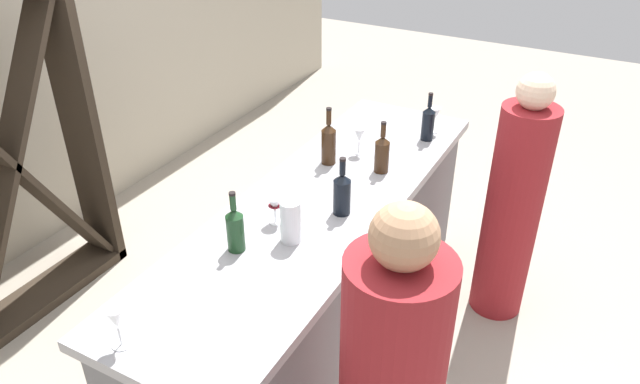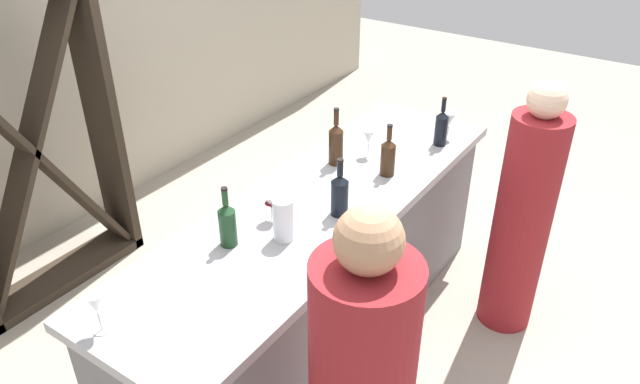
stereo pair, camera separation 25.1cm
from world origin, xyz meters
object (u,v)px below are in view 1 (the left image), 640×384
Objects in this scene: wine_bottle_center_amber_brown at (329,143)px; wine_glass_near_left at (435,115)px; wine_bottle_rightmost_near_black at (428,122)px; water_pitcher at (291,221)px; person_left_guest at (513,209)px; wine_rack at (7,164)px; wine_bottle_leftmost_olive_green at (235,228)px; wine_glass_near_center at (359,136)px; wine_glass_near_right at (275,205)px; wine_glass_far_left at (116,320)px; wine_bottle_second_right_amber_brown at (382,153)px; wine_bottle_second_left_near_black at (342,193)px.

wine_bottle_center_amber_brown reaches higher than wine_glass_near_left.
wine_bottle_rightmost_near_black reaches higher than water_pitcher.
person_left_guest reaches higher than water_pitcher.
wine_bottle_leftmost_olive_green is at bearing -90.66° from wine_rack.
person_left_guest reaches higher than wine_bottle_leftmost_olive_green.
wine_glass_near_center is at bearing 149.62° from wine_glass_near_left.
wine_glass_near_left is 0.11× the size of person_left_guest.
wine_bottle_center_amber_brown is 0.64m from wine_glass_near_right.
wine_bottle_leftmost_olive_green is 0.66m from wine_glass_far_left.
wine_bottle_rightmost_near_black is 0.69m from person_left_guest.
wine_glass_near_center is at bearing -2.68° from wine_glass_near_right.
wine_bottle_leftmost_olive_green is 1.61m from person_left_guest.
person_left_guest is at bearing -105.73° from wine_bottle_rightmost_near_black.
wine_bottle_second_right_amber_brown is at bearing -16.02° from wine_bottle_leftmost_olive_green.
wine_rack reaches higher than wine_bottle_rightmost_near_black.
wine_rack reaches higher than wine_glass_near_left.
wine_bottle_center_amber_brown reaches higher than wine_bottle_rightmost_near_black.
wine_bottle_second_left_near_black is at bearing 179.86° from wine_bottle_second_right_amber_brown.
wine_rack reaches higher than wine_bottle_second_left_near_black.
wine_glass_near_left is (1.55, -0.35, 0.00)m from wine_bottle_leftmost_olive_green.
wine_rack is 6.37× the size of wine_bottle_rightmost_near_black.
wine_glass_near_center is 0.92m from water_pitcher.
wine_rack reaches higher than wine_glass_near_center.
wine_bottle_leftmost_olive_green is at bearing -2.33° from wine_glass_far_left.
wine_rack reaches higher than wine_bottle_leftmost_olive_green.
person_left_guest reaches higher than wine_bottle_second_right_amber_brown.
person_left_guest is (1.93, -0.96, -0.34)m from wine_glass_far_left.
wine_glass_near_right is at bearing 177.32° from wine_glass_near_center.
wine_bottle_center_amber_brown is (0.88, -1.50, 0.10)m from wine_rack.
wine_glass_far_left is at bearing -114.50° from wine_rack.
wine_bottle_center_amber_brown is at bearing -0.24° from wine_glass_far_left.
wine_rack reaches higher than water_pitcher.
wine_rack reaches higher than wine_glass_near_right.
wine_rack is 9.14× the size of water_pitcher.
wine_rack is 12.16× the size of wine_glass_near_center.
water_pitcher is (-1.38, 0.18, -0.01)m from wine_glass_near_left.
wine_bottle_second_right_amber_brown is 1.64m from wine_glass_far_left.
wine_glass_far_left is at bearing 179.76° from wine_bottle_center_amber_brown.
wine_bottle_second_right_amber_brown is 0.99× the size of wine_bottle_rightmost_near_black.
wine_rack is 6.29× the size of wine_bottle_second_left_near_black.
wine_bottle_leftmost_olive_green is 1.08m from wine_glass_near_center.
wine_glass_near_right is 1.39m from person_left_guest.
person_left_guest is (0.19, -0.86, -0.33)m from wine_glass_near_center.
wine_glass_near_center is 1.75m from wine_glass_far_left.
water_pitcher is (-0.91, -0.10, -0.01)m from wine_glass_near_center.
wine_bottle_leftmost_olive_green is 0.24m from water_pitcher.
wine_glass_near_right is at bearing -81.26° from wine_rack.
wine_glass_far_left is 0.11× the size of person_left_guest.
wine_bottle_second_left_near_black is at bearing -75.60° from wine_rack.
wine_bottle_second_left_near_black reaches higher than wine_glass_near_left.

